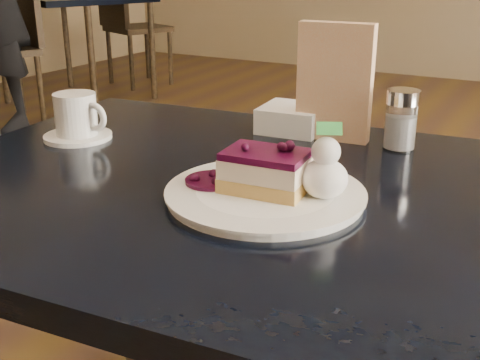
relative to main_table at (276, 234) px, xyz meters
The scene contains 10 objects.
main_table is the anchor object (origin of this frame).
dessert_plate 0.09m from the main_table, 85.39° to the right, with size 0.26×0.26×0.01m, color white.
cheesecake_slice 0.12m from the main_table, 85.39° to the right, with size 0.12×0.09×0.06m.
whipped_cream 0.14m from the main_table, 20.59° to the right, with size 0.06×0.06×0.05m.
berry_sauce 0.13m from the main_table, 142.49° to the right, with size 0.07×0.07×0.01m, color #3A0625.
coffee_set 0.43m from the main_table, behind, with size 0.13×0.12×0.08m.
menu_card 0.31m from the main_table, 94.09° to the left, with size 0.13×0.03×0.20m, color beige.
sugar_shaker 0.31m from the main_table, 68.60° to the left, with size 0.06×0.06×0.10m.
napkin_stack 0.31m from the main_table, 110.40° to the left, with size 0.11×0.11×0.05m, color white.
bg_table_far_left 3.76m from the main_table, 137.93° to the left, with size 1.21×1.80×1.20m.
Camera 1 is at (0.16, -0.37, 1.00)m, focal length 45.00 mm.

